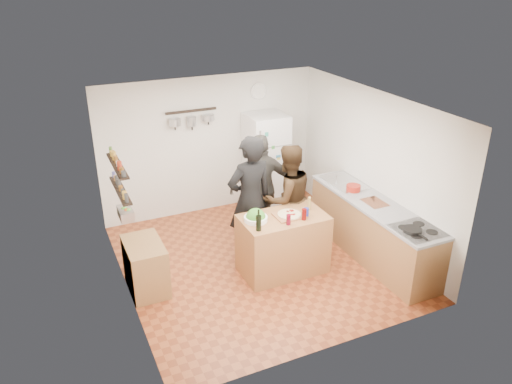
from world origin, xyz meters
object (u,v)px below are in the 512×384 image
person_back (262,187)px  wine_bottle (259,223)px  person_center (287,199)px  prep_island (283,244)px  person_left (250,200)px  counter_run (372,230)px  fridge (266,162)px  red_bowl (353,188)px  wall_clock (258,91)px  salad_bowl (256,219)px  salt_canister (306,212)px  side_table (146,266)px  pepper_mill (309,204)px  skillet (412,230)px

person_back → wine_bottle: bearing=74.6°
person_center → prep_island: bearing=53.3°
person_left → counter_run: (1.77, -0.71, -0.56)m
person_center → counter_run: bearing=142.1°
wine_bottle → fridge: (1.22, 2.34, -0.12)m
red_bowl → wall_clock: 2.53m
salad_bowl → person_center: bearing=33.3°
salt_canister → side_table: bearing=167.4°
salt_canister → wall_clock: size_ratio=0.42×
counter_run → wall_clock: 3.22m
salt_canister → person_back: bearing=96.3°
red_bowl → side_table: red_bowl is taller
counter_run → fridge: bearing=108.1°
pepper_mill → red_bowl: pepper_mill is taller
pepper_mill → wall_clock: 2.67m
pepper_mill → salad_bowl: bearing=180.0°
wine_bottle → red_bowl: size_ratio=0.98×
red_bowl → side_table: (-3.39, 0.06, -0.60)m
person_back → fridge: (0.56, 1.01, 0.00)m
person_left → red_bowl: size_ratio=8.84×
person_left → side_table: size_ratio=2.52×
wall_clock → salt_canister: bearing=-99.4°
salad_bowl → skillet: bearing=-33.5°
prep_island → person_left: 0.82m
side_table → salad_bowl: bearing=-12.2°
pepper_mill → fridge: fridge is taller
wine_bottle → person_left: (0.20, 0.75, -0.02)m
person_left → red_bowl: bearing=167.9°
prep_island → red_bowl: bearing=12.9°
person_left → person_center: size_ratio=1.14×
salt_canister → side_table: size_ratio=0.16×
wine_bottle → person_back: 1.48m
pepper_mill → side_table: size_ratio=0.21×
salad_bowl → wine_bottle: 0.29m
person_left → red_bowl: person_left is taller
person_left → fridge: 1.89m
person_left → person_center: person_left is taller
salt_canister → counter_run: 1.29m
counter_run → fridge: (-0.75, 2.30, 0.45)m
pepper_mill → skillet: 1.50m
pepper_mill → person_back: bearing=105.2°
red_bowl → prep_island: bearing=-167.1°
person_back → skillet: 2.54m
person_back → pepper_mill: bearing=116.5°
prep_island → salad_bowl: salad_bowl is taller
person_left → person_back: (0.46, 0.57, -0.11)m
salad_bowl → wall_clock: 2.92m
wine_bottle → fridge: size_ratio=0.12×
person_back → counter_run: person_back is taller
salt_canister → side_table: (-2.27, 0.51, -0.61)m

